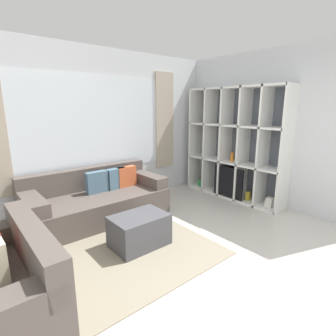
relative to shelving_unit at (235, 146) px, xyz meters
name	(u,v)px	position (x,y,z in m)	size (l,w,h in m)	color
ground_plane	(230,288)	(-2.25, -1.65, -1.01)	(16.00, 16.00, 0.00)	beige
wall_back	(94,130)	(-2.25, 1.26, 0.35)	(6.05, 0.11, 2.70)	silver
wall_right	(252,128)	(0.21, -0.21, 0.34)	(0.07, 4.08, 2.70)	silver
area_rug	(86,257)	(-3.13, -0.22, -1.00)	(2.88, 2.20, 0.01)	gray
shelving_unit	(235,146)	(0.00, 0.00, 0.00)	(0.41, 2.06, 2.09)	#515660
couch_main	(98,201)	(-2.51, 0.74, -0.72)	(2.11, 0.97, 0.77)	#564C47
ottoman	(139,231)	(-2.49, -0.40, -0.80)	(0.69, 0.48, 0.41)	#47474C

